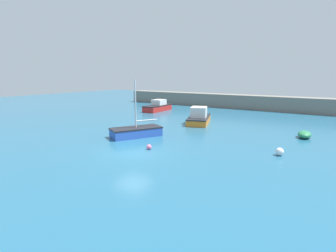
% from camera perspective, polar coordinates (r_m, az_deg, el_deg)
% --- Properties ---
extents(ground_plane, '(120.00, 120.00, 0.20)m').
position_cam_1_polar(ground_plane, '(19.45, -7.58, -5.95)').
color(ground_plane, '#235B7A').
extents(harbor_breakwater, '(48.39, 2.73, 2.28)m').
position_cam_1_polar(harbor_breakwater, '(45.42, 17.65, 4.96)').
color(harbor_breakwater, slate).
rests_on(harbor_breakwater, ground_plane).
extents(sailboat_twin_hulled, '(3.85, 4.95, 5.17)m').
position_cam_1_polar(sailboat_twin_hulled, '(24.13, -6.95, -1.22)').
color(sailboat_twin_hulled, '#2D56B7').
rests_on(sailboat_twin_hulled, ground_plane).
extents(motorboat_with_cabin, '(2.25, 5.48, 1.74)m').
position_cam_1_polar(motorboat_with_cabin, '(41.24, -2.23, 4.23)').
color(motorboat_with_cabin, red).
rests_on(motorboat_with_cabin, ground_plane).
extents(motorboat_grey_hull, '(3.94, 5.97, 1.95)m').
position_cam_1_polar(motorboat_grey_hull, '(30.73, 6.74, 1.88)').
color(motorboat_grey_hull, orange).
rests_on(motorboat_grey_hull, ground_plane).
extents(fishing_dinghy_green, '(1.34, 2.06, 0.62)m').
position_cam_1_polar(fishing_dinghy_green, '(26.50, 27.58, -1.63)').
color(fishing_dinghy_green, '#287A4C').
rests_on(fishing_dinghy_green, ground_plane).
extents(mooring_buoy_pink, '(0.38, 0.38, 0.38)m').
position_cam_1_polar(mooring_buoy_pink, '(19.97, -4.15, -4.56)').
color(mooring_buoy_pink, '#EA668C').
rests_on(mooring_buoy_pink, ground_plane).
extents(mooring_buoy_white, '(0.56, 0.56, 0.56)m').
position_cam_1_polar(mooring_buoy_white, '(20.01, 23.12, -5.15)').
color(mooring_buoy_white, white).
rests_on(mooring_buoy_white, ground_plane).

